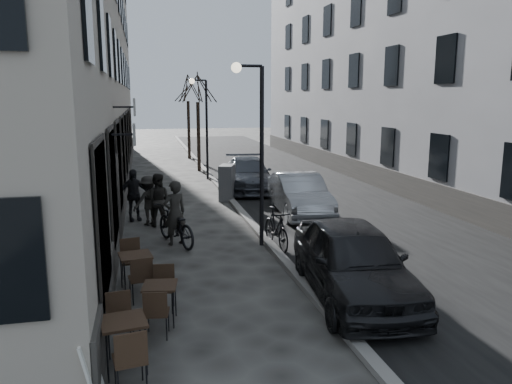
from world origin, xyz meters
name	(u,v)px	position (x,y,z in m)	size (l,w,h in m)	color
ground	(342,344)	(0.00, 0.00, 0.00)	(120.00, 120.00, 0.00)	#312F2D
road	(290,183)	(3.85, 16.00, 0.00)	(7.30, 60.00, 0.00)	black
kerb	(217,184)	(0.20, 16.00, 0.06)	(0.25, 60.00, 0.12)	gray
building_left	(71,7)	(-6.00, 16.50, 8.00)	(4.00, 35.00, 16.00)	#AA9D8F
building_right	(398,19)	(9.50, 16.50, 8.00)	(4.00, 35.00, 16.00)	gray
streetlamp_near	(256,135)	(-0.17, 6.00, 3.16)	(0.90, 0.28, 5.09)	black
streetlamp_far	(203,117)	(-0.17, 18.00, 3.16)	(0.90, 0.28, 5.09)	black
tree_near	(198,88)	(-0.10, 21.00, 4.66)	(2.40, 2.40, 5.70)	black
tree_far	(188,90)	(-0.10, 27.00, 4.66)	(2.40, 2.40, 5.70)	black
bistro_set_a	(124,340)	(-3.62, -0.01, 0.50)	(0.77, 1.71, 0.98)	#311D15
bistro_set_b	(160,300)	(-3.01, 1.55, 0.46)	(0.70, 1.56, 0.90)	#311D15
bistro_set_c	(136,269)	(-3.47, 3.28, 0.50)	(0.77, 1.70, 0.97)	#311D15
sign_board	(94,377)	(-4.01, -0.79, 0.39)	(0.37, 0.59, 0.97)	black
utility_cabinet	(227,183)	(0.10, 12.50, 0.73)	(0.53, 0.97, 1.46)	#58585A
bicycle	(175,225)	(-2.40, 6.62, 0.57)	(0.76, 2.17, 1.14)	black
cyclist_rider	(175,213)	(-2.40, 6.62, 0.93)	(0.68, 0.45, 1.86)	#272521
pedestrian_near	(158,200)	(-2.82, 8.82, 0.88)	(0.85, 0.66, 1.75)	black
pedestrian_mid	(148,200)	(-3.11, 9.10, 0.82)	(1.06, 0.61, 1.64)	#2C2A27
pedestrian_far	(133,195)	(-3.60, 9.78, 0.89)	(1.05, 0.44, 1.79)	black
car_near	(353,261)	(1.00, 1.91, 0.80)	(1.90, 4.72, 1.61)	black
car_mid	(300,195)	(2.20, 9.36, 0.73)	(1.56, 4.46, 1.47)	#9A9EA2
car_far	(248,174)	(1.40, 14.57, 0.72)	(2.02, 4.97, 1.44)	#3D4048
moped	(276,228)	(0.35, 5.70, 0.56)	(0.52, 1.86, 1.12)	black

